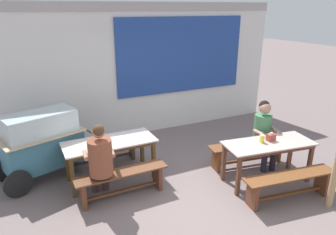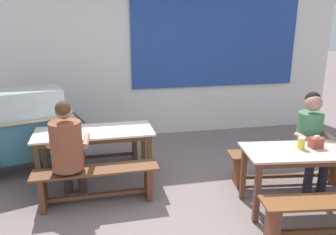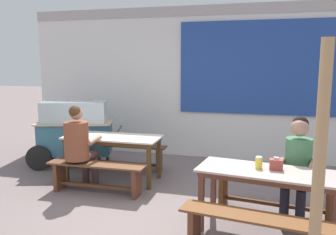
{
  "view_description": "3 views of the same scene",
  "coord_description": "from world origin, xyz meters",
  "px_view_note": "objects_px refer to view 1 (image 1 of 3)",
  "views": [
    {
      "loc": [
        -2.29,
        -3.72,
        2.89
      ],
      "look_at": [
        -0.08,
        0.93,
        1.05
      ],
      "focal_mm": 33.07,
      "sensor_mm": 36.0,
      "label": 1
    },
    {
      "loc": [
        -1.01,
        -3.18,
        2.11
      ],
      "look_at": [
        -0.28,
        0.27,
        1.09
      ],
      "focal_mm": 34.83,
      "sensor_mm": 36.0,
      "label": 2
    },
    {
      "loc": [
        1.25,
        -4.08,
        1.92
      ],
      "look_at": [
        -0.07,
        0.62,
        1.15
      ],
      "focal_mm": 37.8,
      "sensor_mm": 36.0,
      "label": 3
    }
  ],
  "objects_px": {
    "person_left_back_turned": "(100,158)",
    "condiment_jar": "(262,139)",
    "bench_near_front": "(289,183)",
    "bench_far_back": "(102,150)",
    "dining_table_near": "(268,147)",
    "person_right_near_table": "(264,129)",
    "bench_far_front": "(122,180)",
    "dining_table_far": "(110,145)",
    "tissue_box": "(271,137)",
    "food_cart": "(42,142)",
    "bench_near_back": "(247,151)"
  },
  "relations": [
    {
      "from": "person_left_back_turned",
      "to": "condiment_jar",
      "type": "xyz_separation_m",
      "value": [
        2.61,
        -0.6,
        0.07
      ]
    },
    {
      "from": "person_right_near_table",
      "to": "condiment_jar",
      "type": "distance_m",
      "value": 0.63
    },
    {
      "from": "bench_near_front",
      "to": "person_left_back_turned",
      "type": "distance_m",
      "value": 2.95
    },
    {
      "from": "dining_table_far",
      "to": "bench_far_back",
      "type": "relative_size",
      "value": 1.08
    },
    {
      "from": "dining_table_far",
      "to": "person_right_near_table",
      "type": "distance_m",
      "value": 2.86
    },
    {
      "from": "bench_far_back",
      "to": "person_right_near_table",
      "type": "relative_size",
      "value": 1.14
    },
    {
      "from": "bench_near_front",
      "to": "tissue_box",
      "type": "relative_size",
      "value": 10.85
    },
    {
      "from": "person_right_near_table",
      "to": "bench_far_back",
      "type": "bearing_deg",
      "value": 154.55
    },
    {
      "from": "dining_table_near",
      "to": "bench_near_front",
      "type": "xyz_separation_m",
      "value": [
        -0.08,
        -0.6,
        -0.35
      ]
    },
    {
      "from": "condiment_jar",
      "to": "bench_near_front",
      "type": "bearing_deg",
      "value": -88.01
    },
    {
      "from": "food_cart",
      "to": "person_left_back_turned",
      "type": "bearing_deg",
      "value": -57.04
    },
    {
      "from": "bench_far_back",
      "to": "person_right_near_table",
      "type": "distance_m",
      "value": 3.1
    },
    {
      "from": "dining_table_near",
      "to": "bench_near_front",
      "type": "bearing_deg",
      "value": -97.68
    },
    {
      "from": "bench_near_back",
      "to": "person_left_back_turned",
      "type": "height_order",
      "value": "person_left_back_turned"
    },
    {
      "from": "dining_table_far",
      "to": "food_cart",
      "type": "relative_size",
      "value": 0.88
    },
    {
      "from": "dining_table_far",
      "to": "bench_far_back",
      "type": "height_order",
      "value": "dining_table_far"
    },
    {
      "from": "condiment_jar",
      "to": "person_right_near_table",
      "type": "bearing_deg",
      "value": 44.76
    },
    {
      "from": "dining_table_far",
      "to": "bench_far_back",
      "type": "distance_m",
      "value": 0.71
    },
    {
      "from": "food_cart",
      "to": "condiment_jar",
      "type": "relative_size",
      "value": 13.27
    },
    {
      "from": "bench_far_front",
      "to": "bench_near_back",
      "type": "bearing_deg",
      "value": -0.06
    },
    {
      "from": "dining_table_near",
      "to": "bench_far_back",
      "type": "relative_size",
      "value": 1.11
    },
    {
      "from": "dining_table_near",
      "to": "dining_table_far",
      "type": "bearing_deg",
      "value": 153.36
    },
    {
      "from": "bench_far_back",
      "to": "condiment_jar",
      "type": "height_order",
      "value": "condiment_jar"
    },
    {
      "from": "condiment_jar",
      "to": "bench_far_back",
      "type": "bearing_deg",
      "value": 142.83
    },
    {
      "from": "person_left_back_turned",
      "to": "person_right_near_table",
      "type": "distance_m",
      "value": 3.06
    },
    {
      "from": "food_cart",
      "to": "condiment_jar",
      "type": "height_order",
      "value": "food_cart"
    },
    {
      "from": "dining_table_near",
      "to": "bench_far_back",
      "type": "bearing_deg",
      "value": 143.14
    },
    {
      "from": "condiment_jar",
      "to": "dining_table_near",
      "type": "bearing_deg",
      "value": -29.19
    },
    {
      "from": "bench_far_front",
      "to": "condiment_jar",
      "type": "relative_size",
      "value": 11.03
    },
    {
      "from": "bench_far_back",
      "to": "bench_near_back",
      "type": "relative_size",
      "value": 0.92
    },
    {
      "from": "bench_far_back",
      "to": "bench_near_front",
      "type": "height_order",
      "value": "same"
    },
    {
      "from": "bench_far_front",
      "to": "person_left_back_turned",
      "type": "distance_m",
      "value": 0.53
    },
    {
      "from": "person_left_back_turned",
      "to": "tissue_box",
      "type": "bearing_deg",
      "value": -12.22
    },
    {
      "from": "dining_table_far",
      "to": "dining_table_near",
      "type": "relative_size",
      "value": 0.97
    },
    {
      "from": "bench_far_front",
      "to": "person_left_back_turned",
      "type": "xyz_separation_m",
      "value": [
        -0.31,
        0.05,
        0.43
      ]
    },
    {
      "from": "dining_table_near",
      "to": "condiment_jar",
      "type": "height_order",
      "value": "condiment_jar"
    },
    {
      "from": "dining_table_near",
      "to": "tissue_box",
      "type": "height_order",
      "value": "tissue_box"
    },
    {
      "from": "dining_table_far",
      "to": "food_cart",
      "type": "xyz_separation_m",
      "value": [
        -1.04,
        0.6,
        0.03
      ]
    },
    {
      "from": "dining_table_far",
      "to": "bench_near_front",
      "type": "relative_size",
      "value": 1.0
    },
    {
      "from": "bench_far_front",
      "to": "bench_near_front",
      "type": "relative_size",
      "value": 0.95
    },
    {
      "from": "dining_table_far",
      "to": "person_left_back_turned",
      "type": "bearing_deg",
      "value": -117.94
    },
    {
      "from": "person_right_near_table",
      "to": "bench_near_front",
      "type": "bearing_deg",
      "value": -111.02
    },
    {
      "from": "bench_far_front",
      "to": "person_right_near_table",
      "type": "xyz_separation_m",
      "value": [
        2.75,
        -0.1,
        0.43
      ]
    },
    {
      "from": "bench_far_front",
      "to": "dining_table_far",
      "type": "bearing_deg",
      "value": 90.97
    },
    {
      "from": "bench_far_front",
      "to": "person_left_back_turned",
      "type": "height_order",
      "value": "person_left_back_turned"
    },
    {
      "from": "bench_far_back",
      "to": "person_left_back_turned",
      "type": "relative_size",
      "value": 1.12
    },
    {
      "from": "bench_far_front",
      "to": "bench_near_front",
      "type": "xyz_separation_m",
      "value": [
        2.33,
        -1.21,
        -0.0
      ]
    },
    {
      "from": "bench_near_back",
      "to": "food_cart",
      "type": "height_order",
      "value": "food_cart"
    },
    {
      "from": "bench_far_front",
      "to": "food_cart",
      "type": "bearing_deg",
      "value": 131.14
    },
    {
      "from": "dining_table_far",
      "to": "condiment_jar",
      "type": "bearing_deg",
      "value": -26.52
    }
  ]
}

